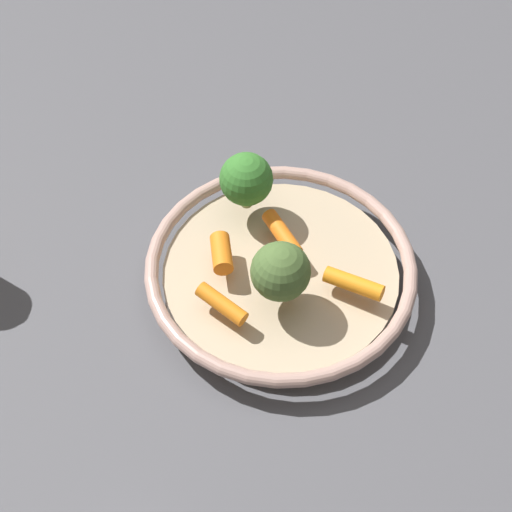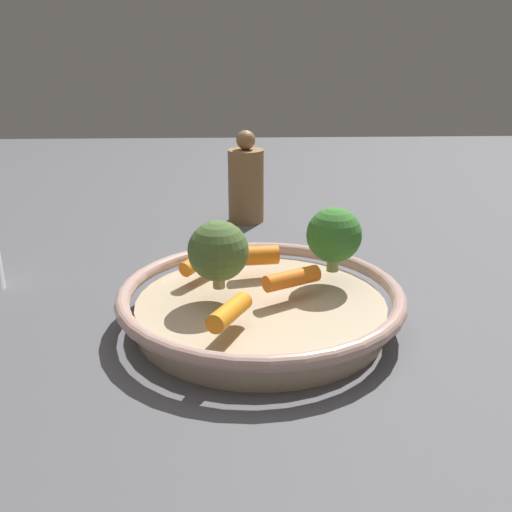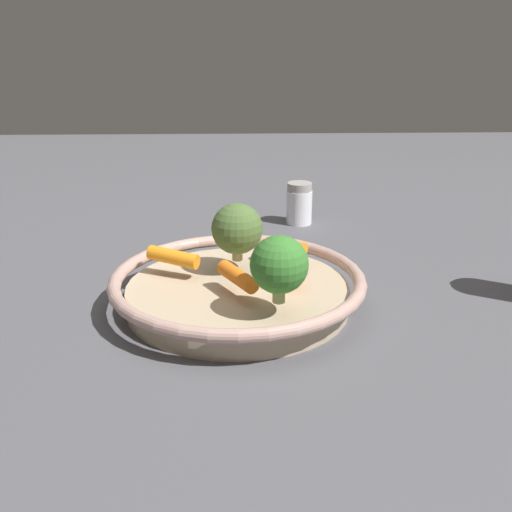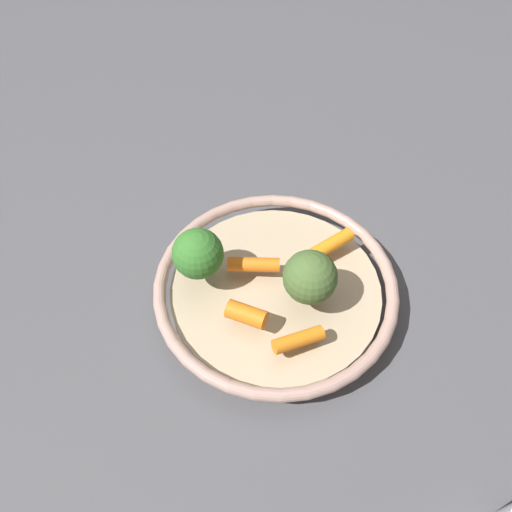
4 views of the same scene
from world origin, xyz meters
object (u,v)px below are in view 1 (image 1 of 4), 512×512
(baby_carrot_near_rim, at_px, (279,234))
(broccoli_floret_large, at_px, (243,179))
(baby_carrot_right, at_px, (218,304))
(baby_carrot_left, at_px, (350,283))
(serving_bowl, at_px, (277,272))
(broccoli_floret_mid, at_px, (276,271))
(baby_carrot_back, at_px, (218,251))

(baby_carrot_near_rim, height_order, broccoli_floret_large, broccoli_floret_large)
(baby_carrot_right, height_order, broccoli_floret_large, broccoli_floret_large)
(baby_carrot_near_rim, bearing_deg, baby_carrot_left, 140.11)
(serving_bowl, distance_m, baby_carrot_left, 0.08)
(baby_carrot_left, relative_size, broccoli_floret_large, 0.89)
(broccoli_floret_large, bearing_deg, broccoli_floret_mid, 108.38)
(baby_carrot_right, xyz_separation_m, broccoli_floret_large, (-0.02, -0.14, 0.03))
(serving_bowl, bearing_deg, baby_carrot_near_rim, -91.29)
(baby_carrot_left, xyz_separation_m, broccoli_floret_mid, (0.07, 0.01, 0.03))
(baby_carrot_left, bearing_deg, baby_carrot_back, -13.41)
(baby_carrot_near_rim, distance_m, baby_carrot_back, 0.07)
(serving_bowl, relative_size, baby_carrot_near_rim, 4.71)
(baby_carrot_near_rim, xyz_separation_m, baby_carrot_back, (0.06, 0.03, 0.00))
(baby_carrot_back, bearing_deg, baby_carrot_near_rim, -155.22)
(baby_carrot_right, bearing_deg, broccoli_floret_large, -96.57)
(baby_carrot_right, bearing_deg, serving_bowl, -132.55)
(baby_carrot_near_rim, distance_m, baby_carrot_left, 0.10)
(serving_bowl, relative_size, broccoli_floret_mid, 4.19)
(baby_carrot_back, distance_m, baby_carrot_right, 0.06)
(baby_carrot_left, xyz_separation_m, broccoli_floret_large, (0.11, -0.11, 0.03))
(baby_carrot_back, xyz_separation_m, baby_carrot_right, (-0.01, 0.06, -0.00))
(broccoli_floret_mid, bearing_deg, baby_carrot_near_rim, -91.31)
(serving_bowl, xyz_separation_m, baby_carrot_left, (-0.07, 0.03, 0.03))
(baby_carrot_left, distance_m, broccoli_floret_mid, 0.08)
(baby_carrot_back, bearing_deg, broccoli_floret_large, -105.56)
(baby_carrot_left, xyz_separation_m, baby_carrot_back, (0.14, -0.03, 0.00))
(broccoli_floret_large, bearing_deg, baby_carrot_left, 136.59)
(serving_bowl, height_order, baby_carrot_left, baby_carrot_left)
(broccoli_floret_mid, bearing_deg, baby_carrot_back, -35.49)
(baby_carrot_back, bearing_deg, broccoli_floret_mid, 144.51)
(baby_carrot_near_rim, bearing_deg, baby_carrot_back, 24.78)
(baby_carrot_right, distance_m, broccoli_floret_large, 0.14)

